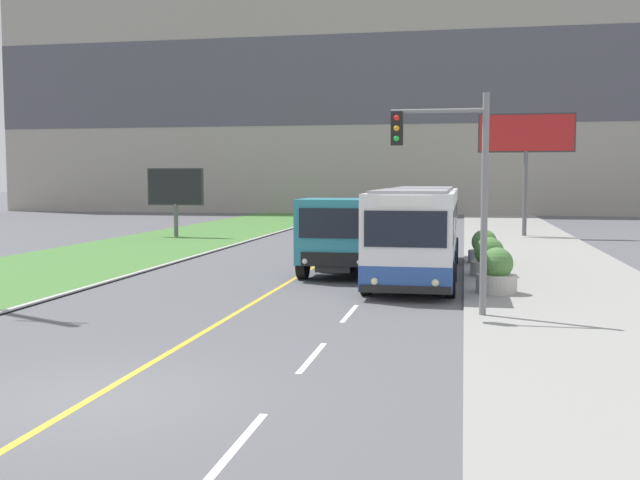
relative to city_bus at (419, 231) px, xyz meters
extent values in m
plane|color=#56565B|center=(-3.96, -15.54, -1.51)|extent=(300.00, 300.00, 0.00)
cube|color=gold|center=(-3.96, -15.54, -1.51)|extent=(0.14, 140.00, 0.01)
cube|color=silver|center=(-1.21, -16.94, -1.51)|extent=(0.12, 2.40, 0.01)
cube|color=silver|center=(-1.21, -12.34, -1.51)|extent=(0.12, 2.40, 0.01)
cube|color=silver|center=(-1.21, -7.74, -1.51)|extent=(0.12, 2.40, 0.01)
cube|color=silver|center=(-1.21, -3.14, -1.51)|extent=(0.12, 2.40, 0.01)
cube|color=silver|center=(-1.21, 1.46, -1.51)|extent=(0.12, 2.40, 0.01)
cube|color=silver|center=(-1.21, 6.06, -1.51)|extent=(0.12, 2.40, 0.01)
cube|color=silver|center=(-1.21, 10.66, -1.51)|extent=(0.12, 2.40, 0.01)
cube|color=gray|center=(-3.96, 46.75, 10.22)|extent=(80.00, 8.00, 23.46)
cube|color=#4C4C56|center=(-3.96, 42.73, 10.81)|extent=(80.00, 0.04, 8.21)
cube|color=white|center=(0.00, -3.23, 0.07)|extent=(2.47, 5.59, 2.62)
cube|color=#2D519E|center=(0.00, -3.23, -0.89)|extent=(2.49, 5.61, 0.70)
cube|color=black|center=(0.00, -3.23, 0.47)|extent=(2.49, 5.14, 0.92)
cube|color=gray|center=(0.00, -3.23, 1.42)|extent=(2.10, 5.03, 0.08)
cube|color=white|center=(0.00, 3.26, 0.07)|extent=(2.47, 5.59, 2.62)
cube|color=#2D519E|center=(0.00, 3.26, -0.89)|extent=(2.49, 5.61, 0.70)
cube|color=black|center=(0.00, 3.26, 0.47)|extent=(2.49, 5.14, 0.92)
cube|color=gray|center=(0.00, 3.26, 1.42)|extent=(2.10, 5.03, 0.08)
cube|color=#474747|center=(0.00, 0.02, 0.07)|extent=(2.27, 0.90, 2.41)
cube|color=black|center=(0.00, -6.04, 0.47)|extent=(2.17, 0.04, 0.96)
cube|color=black|center=(0.00, -6.05, -1.14)|extent=(2.42, 0.06, 0.20)
sphere|color=#F4EAB2|center=(-0.80, -6.06, -0.94)|extent=(0.20, 0.20, 0.20)
sphere|color=#F4EAB2|center=(0.80, -6.06, -0.94)|extent=(0.20, 0.20, 0.20)
cube|color=white|center=(0.00, -6.04, 1.20)|extent=(1.36, 0.04, 0.28)
cylinder|color=black|center=(-1.17, -4.79, -1.01)|extent=(0.28, 1.00, 1.00)
cylinder|color=black|center=(1.17, -4.79, -1.01)|extent=(0.28, 1.00, 1.00)
cylinder|color=black|center=(-1.17, -1.44, -1.01)|extent=(0.28, 1.00, 1.00)
cylinder|color=black|center=(1.17, -1.44, -1.01)|extent=(0.28, 1.00, 1.00)
cylinder|color=black|center=(-1.17, 3.82, -1.01)|extent=(0.28, 1.00, 1.00)
cylinder|color=black|center=(1.17, 3.82, -1.01)|extent=(0.28, 1.00, 1.00)
cube|color=black|center=(-2.53, 0.36, -1.06)|extent=(1.12, 6.15, 0.20)
cube|color=teal|center=(-2.53, -1.55, 0.08)|extent=(2.48, 2.34, 2.09)
cube|color=black|center=(-2.53, -2.74, 0.40)|extent=(2.11, 0.04, 0.94)
cube|color=black|center=(-2.53, -2.75, -0.74)|extent=(1.99, 0.06, 0.44)
sphere|color=silver|center=(-3.40, -2.76, -0.81)|extent=(0.18, 0.18, 0.18)
sphere|color=silver|center=(-1.66, -2.76, -0.81)|extent=(0.18, 0.18, 0.18)
cube|color=slate|center=(-2.53, 1.65, -0.90)|extent=(2.36, 3.56, 0.12)
cube|color=slate|center=(-3.65, 1.65, -0.29)|extent=(0.12, 3.56, 1.35)
cube|color=slate|center=(-1.41, 1.65, -0.29)|extent=(0.12, 3.56, 1.35)
cube|color=slate|center=(-2.53, -0.06, -0.29)|extent=(2.36, 0.12, 1.35)
cube|color=slate|center=(-2.53, 3.37, -0.29)|extent=(2.36, 0.12, 1.35)
cube|color=slate|center=(-2.53, -0.06, 0.50)|extent=(2.36, 0.12, 0.24)
cylinder|color=black|center=(-3.67, -1.78, -0.99)|extent=(0.30, 1.04, 1.04)
cylinder|color=black|center=(-1.39, -1.78, -0.99)|extent=(0.30, 1.04, 1.04)
cylinder|color=black|center=(-3.67, 1.83, -0.99)|extent=(0.30, 1.04, 1.04)
cylinder|color=black|center=(-1.39, 1.83, -0.99)|extent=(0.30, 1.04, 1.04)
cylinder|color=slate|center=(1.98, -7.75, 1.13)|extent=(0.16, 0.16, 5.28)
cylinder|color=slate|center=(0.88, -7.75, 3.37)|extent=(2.20, 0.10, 0.10)
cube|color=black|center=(-0.08, -7.75, 2.97)|extent=(0.28, 0.24, 0.80)
sphere|color=red|center=(-0.08, -7.88, 3.21)|extent=(0.14, 0.14, 0.14)
sphere|color=orange|center=(-0.08, -7.88, 2.97)|extent=(0.14, 0.14, 0.14)
sphere|color=green|center=(-0.08, -7.88, 2.73)|extent=(0.14, 0.14, 0.14)
cylinder|color=#59595B|center=(4.87, 17.82, 0.90)|extent=(0.24, 0.24, 4.83)
cube|color=#333333|center=(4.87, 17.82, 4.32)|extent=(5.28, 0.20, 2.17)
cube|color=#AD1E1E|center=(4.87, 17.71, 4.32)|extent=(5.12, 0.02, 2.01)
cylinder|color=#59595B|center=(-14.38, 13.98, -0.57)|extent=(0.24, 0.24, 1.88)
cube|color=#333333|center=(-14.38, 13.98, 1.32)|extent=(3.24, 0.20, 2.07)
cube|color=black|center=(-14.38, 13.87, 1.32)|extent=(3.08, 0.02, 1.91)
cylinder|color=#B7B2A8|center=(2.44, -4.20, -1.17)|extent=(1.14, 1.14, 0.52)
sphere|color=#518442|center=(2.44, -4.20, -0.59)|extent=(0.91, 0.91, 0.91)
cylinder|color=#B7B2A8|center=(2.35, -0.39, -1.20)|extent=(1.21, 1.21, 0.47)
sphere|color=#518442|center=(2.35, -0.39, -0.63)|extent=(0.97, 0.97, 0.97)
cylinder|color=#B7B2A8|center=(2.29, 3.42, -1.19)|extent=(1.19, 1.19, 0.48)
sphere|color=#518442|center=(2.29, 3.42, -0.62)|extent=(0.95, 0.95, 0.95)
camera|label=1|loc=(1.51, -25.67, 1.80)|focal=42.00mm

